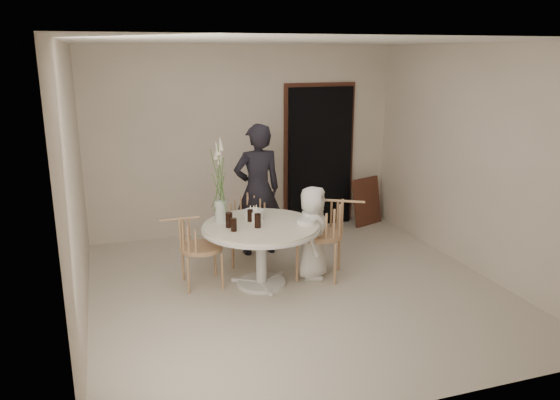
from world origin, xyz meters
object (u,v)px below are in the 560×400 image
object	(u,v)px
chair_right	(331,227)
chair_left	(191,241)
chair_far	(248,218)
boy	(312,233)
table	(261,234)
girl	(258,190)
birthday_cake	(254,215)
flower_vase	(220,189)

from	to	relation	value
chair_right	chair_left	bearing A→B (deg)	-68.21
chair_far	boy	bearing A→B (deg)	-40.81
table	chair_left	world-z (taller)	chair_left
chair_far	chair_right	bearing A→B (deg)	-33.76
chair_far	chair_left	world-z (taller)	chair_far
girl	chair_right	bearing A→B (deg)	117.20
chair_far	girl	size ratio (longest dim) A/B	0.49
boy	birthday_cake	bearing A→B (deg)	100.49
table	flower_vase	size ratio (longest dim) A/B	1.35
boy	chair_left	bearing A→B (deg)	108.98
flower_vase	boy	bearing A→B (deg)	-11.46
table	chair_left	bearing A→B (deg)	164.44
chair_far	girl	bearing A→B (deg)	59.10
birthday_cake	flower_vase	world-z (taller)	flower_vase
birthday_cake	flower_vase	bearing A→B (deg)	176.58
boy	birthday_cake	world-z (taller)	boy
birthday_cake	flower_vase	xyz separation A→B (m)	(-0.39, 0.02, 0.32)
girl	chair_left	bearing A→B (deg)	36.10
chair_far	birthday_cake	xyz separation A→B (m)	(-0.09, -0.62, 0.23)
chair_right	girl	size ratio (longest dim) A/B	0.56
chair_right	birthday_cake	bearing A→B (deg)	-75.31
chair_left	flower_vase	xyz separation A→B (m)	(0.36, 0.03, 0.57)
boy	birthday_cake	size ratio (longest dim) A/B	4.87
chair_right	flower_vase	xyz separation A→B (m)	(-1.25, 0.26, 0.49)
birthday_cake	chair_far	bearing A→B (deg)	81.74
table	girl	distance (m)	1.08
chair_right	birthday_cake	size ratio (longest dim) A/B	4.22
chair_right	chair_left	xyz separation A→B (m)	(-1.60, 0.23, -0.08)
chair_left	boy	bearing A→B (deg)	-97.86
birthday_cake	chair_right	bearing A→B (deg)	-15.39
girl	boy	distance (m)	1.11
chair_far	flower_vase	distance (m)	0.94
girl	chair_far	bearing A→B (deg)	42.67
chair_far	flower_vase	xyz separation A→B (m)	(-0.47, -0.59, 0.56)
chair_left	birthday_cake	bearing A→B (deg)	-90.04
table	chair_far	world-z (taller)	chair_far
chair_left	boy	size ratio (longest dim) A/B	0.75
chair_far	flower_vase	size ratio (longest dim) A/B	0.87
chair_far	boy	world-z (taller)	boy
chair_far	birthday_cake	distance (m)	0.67
flower_vase	table	bearing A→B (deg)	-30.51
table	chair_left	distance (m)	0.79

